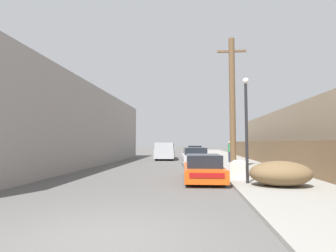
{
  "coord_description": "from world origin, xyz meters",
  "views": [
    {
      "loc": [
        1.65,
        -4.83,
        1.79
      ],
      "look_at": [
        -0.07,
        12.91,
        2.9
      ],
      "focal_mm": 28.0,
      "sensor_mm": 36.0,
      "label": 1
    }
  ],
  "objects_px": {
    "street_lamp": "(246,121)",
    "utility_pole": "(232,102)",
    "discarded_fridge": "(240,169)",
    "car_parked_far": "(195,152)",
    "car_parked_mid": "(195,157)",
    "parked_sports_car_red": "(203,169)",
    "pickup_truck": "(165,151)",
    "pedestrian": "(230,151)",
    "brush_pile": "(280,173)"
  },
  "relations": [
    {
      "from": "car_parked_far",
      "to": "utility_pole",
      "type": "height_order",
      "value": "utility_pole"
    },
    {
      "from": "discarded_fridge",
      "to": "car_parked_mid",
      "type": "distance_m",
      "value": 8.02
    },
    {
      "from": "street_lamp",
      "to": "utility_pole",
      "type": "bearing_deg",
      "value": 87.45
    },
    {
      "from": "car_parked_far",
      "to": "brush_pile",
      "type": "xyz_separation_m",
      "value": [
        3.12,
        -20.33,
        -0.05
      ]
    },
    {
      "from": "pickup_truck",
      "to": "street_lamp",
      "type": "distance_m",
      "value": 16.95
    },
    {
      "from": "parked_sports_car_red",
      "to": "brush_pile",
      "type": "distance_m",
      "value": 3.46
    },
    {
      "from": "car_parked_far",
      "to": "utility_pole",
      "type": "bearing_deg",
      "value": -80.58
    },
    {
      "from": "parked_sports_car_red",
      "to": "car_parked_far",
      "type": "xyz_separation_m",
      "value": [
        -0.25,
        18.41,
        0.09
      ]
    },
    {
      "from": "pickup_truck",
      "to": "parked_sports_car_red",
      "type": "bearing_deg",
      "value": 100.05
    },
    {
      "from": "car_parked_mid",
      "to": "car_parked_far",
      "type": "distance_m",
      "value": 10.13
    },
    {
      "from": "pickup_truck",
      "to": "brush_pile",
      "type": "xyz_separation_m",
      "value": [
        6.23,
        -16.65,
        -0.29
      ]
    },
    {
      "from": "car_parked_mid",
      "to": "car_parked_far",
      "type": "height_order",
      "value": "car_parked_far"
    },
    {
      "from": "street_lamp",
      "to": "car_parked_mid",
      "type": "bearing_deg",
      "value": 102.29
    },
    {
      "from": "discarded_fridge",
      "to": "parked_sports_car_red",
      "type": "relative_size",
      "value": 0.43
    },
    {
      "from": "brush_pile",
      "to": "pedestrian",
      "type": "height_order",
      "value": "pedestrian"
    },
    {
      "from": "car_parked_mid",
      "to": "pedestrian",
      "type": "bearing_deg",
      "value": 26.57
    },
    {
      "from": "car_parked_far",
      "to": "pedestrian",
      "type": "height_order",
      "value": "pedestrian"
    },
    {
      "from": "utility_pole",
      "to": "discarded_fridge",
      "type": "bearing_deg",
      "value": -93.69
    },
    {
      "from": "parked_sports_car_red",
      "to": "car_parked_mid",
      "type": "distance_m",
      "value": 8.29
    },
    {
      "from": "car_parked_mid",
      "to": "car_parked_far",
      "type": "relative_size",
      "value": 1.07
    },
    {
      "from": "discarded_fridge",
      "to": "pedestrian",
      "type": "distance_m",
      "value": 9.6
    },
    {
      "from": "car_parked_far",
      "to": "utility_pole",
      "type": "distance_m",
      "value": 14.96
    },
    {
      "from": "discarded_fridge",
      "to": "brush_pile",
      "type": "xyz_separation_m",
      "value": [
        1.1,
        -2.47,
        0.1
      ]
    },
    {
      "from": "car_parked_mid",
      "to": "utility_pole",
      "type": "xyz_separation_m",
      "value": [
        2.33,
        -4.21,
        3.66
      ]
    },
    {
      "from": "car_parked_mid",
      "to": "pickup_truck",
      "type": "distance_m",
      "value": 7.13
    },
    {
      "from": "car_parked_mid",
      "to": "utility_pole",
      "type": "relative_size",
      "value": 0.55
    },
    {
      "from": "pickup_truck",
      "to": "brush_pile",
      "type": "bearing_deg",
      "value": 107.71
    },
    {
      "from": "parked_sports_car_red",
      "to": "car_parked_far",
      "type": "relative_size",
      "value": 1.07
    },
    {
      "from": "utility_pole",
      "to": "pedestrian",
      "type": "bearing_deg",
      "value": 83.99
    },
    {
      "from": "discarded_fridge",
      "to": "pickup_truck",
      "type": "bearing_deg",
      "value": 123.9
    },
    {
      "from": "brush_pile",
      "to": "pickup_truck",
      "type": "bearing_deg",
      "value": 110.51
    },
    {
      "from": "pickup_truck",
      "to": "utility_pole",
      "type": "bearing_deg",
      "value": 113.88
    },
    {
      "from": "discarded_fridge",
      "to": "street_lamp",
      "type": "distance_m",
      "value": 2.87
    },
    {
      "from": "pickup_truck",
      "to": "utility_pole",
      "type": "relative_size",
      "value": 0.72
    },
    {
      "from": "discarded_fridge",
      "to": "utility_pole",
      "type": "bearing_deg",
      "value": 100.34
    },
    {
      "from": "utility_pole",
      "to": "car_parked_mid",
      "type": "bearing_deg",
      "value": 119.02
    },
    {
      "from": "discarded_fridge",
      "to": "utility_pole",
      "type": "xyz_separation_m",
      "value": [
        0.23,
        3.53,
        3.8
      ]
    },
    {
      "from": "car_parked_mid",
      "to": "street_lamp",
      "type": "height_order",
      "value": "street_lamp"
    },
    {
      "from": "utility_pole",
      "to": "pickup_truck",
      "type": "bearing_deg",
      "value": 116.68
    },
    {
      "from": "car_parked_mid",
      "to": "brush_pile",
      "type": "distance_m",
      "value": 10.7
    },
    {
      "from": "car_parked_far",
      "to": "street_lamp",
      "type": "distance_m",
      "value": 19.94
    },
    {
      "from": "brush_pile",
      "to": "car_parked_mid",
      "type": "bearing_deg",
      "value": 107.46
    },
    {
      "from": "car_parked_mid",
      "to": "car_parked_far",
      "type": "xyz_separation_m",
      "value": [
        0.09,
        10.13,
        0.01
      ]
    },
    {
      "from": "parked_sports_car_red",
      "to": "car_parked_mid",
      "type": "xyz_separation_m",
      "value": [
        -0.34,
        8.28,
        0.08
      ]
    },
    {
      "from": "car_parked_far",
      "to": "brush_pile",
      "type": "relative_size",
      "value": 1.82
    },
    {
      "from": "pickup_truck",
      "to": "discarded_fridge",
      "type": "bearing_deg",
      "value": 107.07
    },
    {
      "from": "car_parked_mid",
      "to": "street_lamp",
      "type": "relative_size",
      "value": 1.04
    },
    {
      "from": "discarded_fridge",
      "to": "street_lamp",
      "type": "xyz_separation_m",
      "value": [
        -0.01,
        -1.87,
        2.17
      ]
    },
    {
      "from": "discarded_fridge",
      "to": "brush_pile",
      "type": "bearing_deg",
      "value": -51.91
    },
    {
      "from": "discarded_fridge",
      "to": "car_parked_far",
      "type": "height_order",
      "value": "car_parked_far"
    }
  ]
}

